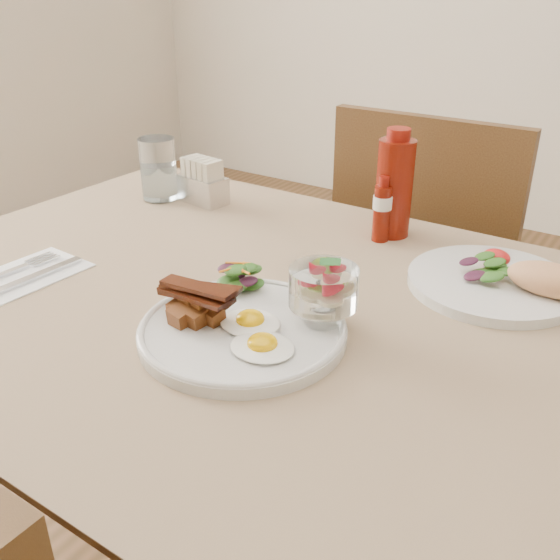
% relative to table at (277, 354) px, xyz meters
% --- Properties ---
extents(table, '(1.33, 0.88, 0.75)m').
position_rel_table_xyz_m(table, '(0.00, 0.00, 0.00)').
color(table, brown).
rests_on(table, ground).
extents(chair_far, '(0.42, 0.42, 0.93)m').
position_rel_table_xyz_m(chair_far, '(0.00, 0.66, -0.14)').
color(chair_far, brown).
rests_on(chair_far, ground).
extents(main_plate, '(0.28, 0.28, 0.02)m').
position_rel_table_xyz_m(main_plate, '(0.01, -0.10, 0.10)').
color(main_plate, silver).
rests_on(main_plate, table).
extents(fried_eggs, '(0.14, 0.12, 0.02)m').
position_rel_table_xyz_m(fried_eggs, '(0.04, -0.11, 0.11)').
color(fried_eggs, white).
rests_on(fried_eggs, main_plate).
extents(bacon_potato_pile, '(0.13, 0.07, 0.06)m').
position_rel_table_xyz_m(bacon_potato_pile, '(-0.05, -0.12, 0.13)').
color(bacon_potato_pile, brown).
rests_on(bacon_potato_pile, main_plate).
extents(side_salad, '(0.07, 0.07, 0.04)m').
position_rel_table_xyz_m(side_salad, '(-0.06, -0.02, 0.12)').
color(side_salad, '#275316').
rests_on(side_salad, main_plate).
extents(fruit_cup, '(0.09, 0.09, 0.09)m').
position_rel_table_xyz_m(fruit_cup, '(0.09, -0.03, 0.16)').
color(fruit_cup, white).
rests_on(fruit_cup, main_plate).
extents(second_plate, '(0.28, 0.26, 0.07)m').
position_rel_table_xyz_m(second_plate, '(0.27, 0.23, 0.11)').
color(second_plate, silver).
rests_on(second_plate, table).
extents(ketchup_bottle, '(0.09, 0.09, 0.20)m').
position_rel_table_xyz_m(ketchup_bottle, '(0.02, 0.34, 0.18)').
color(ketchup_bottle, '#621005').
rests_on(ketchup_bottle, table).
extents(hot_sauce_bottle, '(0.04, 0.04, 0.12)m').
position_rel_table_xyz_m(hot_sauce_bottle, '(0.02, 0.30, 0.15)').
color(hot_sauce_bottle, '#621005').
rests_on(hot_sauce_bottle, table).
extents(sugar_caddy, '(0.11, 0.07, 0.09)m').
position_rel_table_xyz_m(sugar_caddy, '(-0.38, 0.28, 0.13)').
color(sugar_caddy, silver).
rests_on(sugar_caddy, table).
extents(water_glass, '(0.08, 0.08, 0.13)m').
position_rel_table_xyz_m(water_glass, '(-0.47, 0.25, 0.15)').
color(water_glass, white).
rests_on(water_glass, table).
extents(napkin_cutlery, '(0.13, 0.23, 0.01)m').
position_rel_table_xyz_m(napkin_cutlery, '(-0.39, -0.17, 0.09)').
color(napkin_cutlery, white).
rests_on(napkin_cutlery, table).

